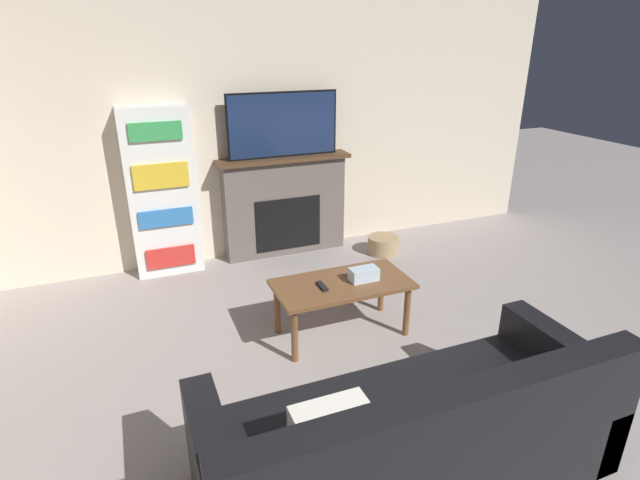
{
  "coord_description": "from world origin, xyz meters",
  "views": [
    {
      "loc": [
        -1.33,
        -1.06,
        2.21
      ],
      "look_at": [
        0.06,
        2.39,
        0.69
      ],
      "focal_mm": 28.0,
      "sensor_mm": 36.0,
      "label": 1
    }
  ],
  "objects_px": {
    "couch": "(412,440)",
    "coffee_table": "(342,289)",
    "bookshelf": "(162,193)",
    "fireplace": "(285,205)",
    "storage_basket": "(383,245)",
    "tv": "(283,125)"
  },
  "relations": [
    {
      "from": "bookshelf",
      "to": "storage_basket",
      "type": "xyz_separation_m",
      "value": [
        2.21,
        -0.42,
        -0.72
      ]
    },
    {
      "from": "bookshelf",
      "to": "fireplace",
      "type": "bearing_deg",
      "value": 1.06
    },
    {
      "from": "couch",
      "to": "bookshelf",
      "type": "bearing_deg",
      "value": 105.43
    },
    {
      "from": "couch",
      "to": "coffee_table",
      "type": "bearing_deg",
      "value": 80.0
    },
    {
      "from": "coffee_table",
      "to": "bookshelf",
      "type": "relative_size",
      "value": 0.64
    },
    {
      "from": "tv",
      "to": "storage_basket",
      "type": "relative_size",
      "value": 3.41
    },
    {
      "from": "bookshelf",
      "to": "storage_basket",
      "type": "relative_size",
      "value": 4.85
    },
    {
      "from": "couch",
      "to": "bookshelf",
      "type": "height_order",
      "value": "bookshelf"
    },
    {
      "from": "couch",
      "to": "storage_basket",
      "type": "height_order",
      "value": "couch"
    },
    {
      "from": "tv",
      "to": "fireplace",
      "type": "bearing_deg",
      "value": 90.0
    },
    {
      "from": "couch",
      "to": "storage_basket",
      "type": "relative_size",
      "value": 6.45
    },
    {
      "from": "coffee_table",
      "to": "bookshelf",
      "type": "xyz_separation_m",
      "value": [
        -1.13,
        1.72,
        0.42
      ]
    },
    {
      "from": "fireplace",
      "to": "couch",
      "type": "xyz_separation_m",
      "value": [
        -0.36,
        -3.19,
        -0.26
      ]
    },
    {
      "from": "couch",
      "to": "storage_basket",
      "type": "bearing_deg",
      "value": 63.99
    },
    {
      "from": "bookshelf",
      "to": "storage_basket",
      "type": "bearing_deg",
      "value": -10.73
    },
    {
      "from": "tv",
      "to": "coffee_table",
      "type": "height_order",
      "value": "tv"
    },
    {
      "from": "coffee_table",
      "to": "storage_basket",
      "type": "height_order",
      "value": "coffee_table"
    },
    {
      "from": "fireplace",
      "to": "tv",
      "type": "distance_m",
      "value": 0.85
    },
    {
      "from": "coffee_table",
      "to": "bookshelf",
      "type": "bearing_deg",
      "value": 123.34
    },
    {
      "from": "couch",
      "to": "bookshelf",
      "type": "distance_m",
      "value": 3.32
    },
    {
      "from": "couch",
      "to": "bookshelf",
      "type": "relative_size",
      "value": 1.33
    },
    {
      "from": "fireplace",
      "to": "storage_basket",
      "type": "relative_size",
      "value": 4.17
    }
  ]
}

